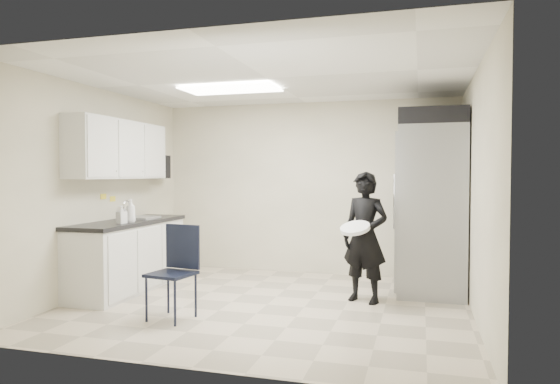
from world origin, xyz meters
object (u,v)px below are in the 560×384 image
(lower_counter, at_px, (128,257))
(commercial_fridge, at_px, (431,210))
(folding_chair, at_px, (171,274))
(man_tuxedo, at_px, (365,237))

(lower_counter, relative_size, commercial_fridge, 0.90)
(lower_counter, distance_m, commercial_fridge, 3.98)
(folding_chair, xyz_separation_m, man_tuxedo, (1.85, 1.27, 0.30))
(lower_counter, distance_m, man_tuxedo, 3.05)
(folding_chair, relative_size, man_tuxedo, 0.61)
(commercial_fridge, height_order, man_tuxedo, commercial_fridge)
(lower_counter, relative_size, man_tuxedo, 1.24)
(lower_counter, xyz_separation_m, man_tuxedo, (3.02, 0.24, 0.34))
(commercial_fridge, bearing_deg, lower_counter, -164.12)
(lower_counter, xyz_separation_m, commercial_fridge, (3.78, 1.07, 0.62))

